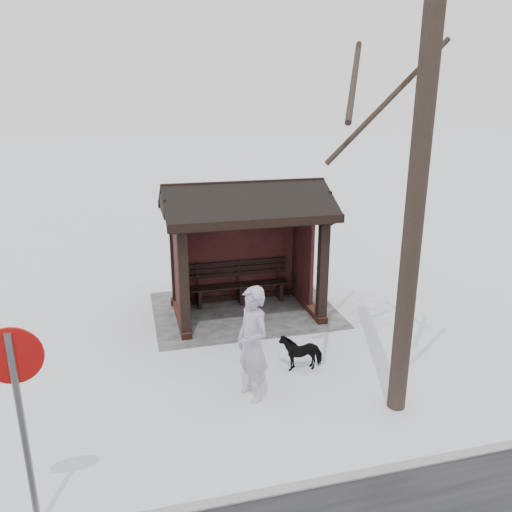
# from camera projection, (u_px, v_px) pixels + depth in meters

# --- Properties ---
(ground) EXTENTS (120.00, 120.00, 0.00)m
(ground) POSITION_uv_depth(u_px,v_px,m) (246.00, 313.00, 11.61)
(ground) COLOR silver
(ground) RESTS_ON ground
(kerb) EXTENTS (120.00, 0.15, 0.06)m
(kerb) POSITION_uv_depth(u_px,v_px,m) (343.00, 479.00, 6.53)
(kerb) COLOR gray
(kerb) RESTS_ON ground
(trampled_patch) EXTENTS (4.20, 3.20, 0.02)m
(trampled_patch) POSITION_uv_depth(u_px,v_px,m) (244.00, 309.00, 11.80)
(trampled_patch) COLOR gray
(trampled_patch) RESTS_ON ground
(bus_shelter) EXTENTS (3.60, 2.40, 3.09)m
(bus_shelter) POSITION_uv_depth(u_px,v_px,m) (244.00, 221.00, 11.11)
(bus_shelter) COLOR #391D14
(bus_shelter) RESTS_ON ground
(pedestrian) EXTENTS (0.68, 0.83, 1.95)m
(pedestrian) POSITION_uv_depth(u_px,v_px,m) (253.00, 344.00, 8.08)
(pedestrian) COLOR #ADA2BE
(pedestrian) RESTS_ON ground
(dog) EXTENTS (0.78, 0.38, 0.65)m
(dog) POSITION_uv_depth(u_px,v_px,m) (301.00, 351.00, 9.19)
(dog) COLOR black
(dog) RESTS_ON ground
(road_sign) EXTENTS (0.65, 0.10, 2.54)m
(road_sign) POSITION_uv_depth(u_px,v_px,m) (17.00, 390.00, 5.29)
(road_sign) COLOR slate
(road_sign) RESTS_ON ground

